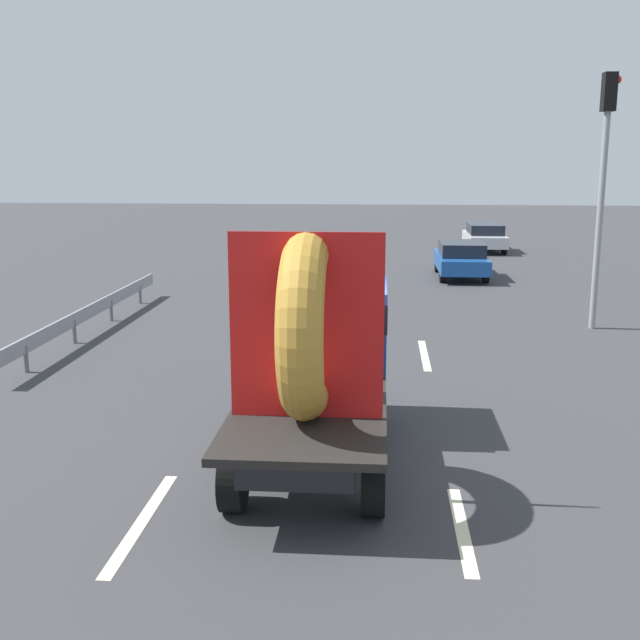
% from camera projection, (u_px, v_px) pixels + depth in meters
% --- Properties ---
extents(ground_plane, '(120.00, 120.00, 0.00)m').
position_uv_depth(ground_plane, '(322.00, 438.00, 11.94)').
color(ground_plane, '#38383A').
extents(flatbed_truck, '(2.02, 5.25, 3.37)m').
position_uv_depth(flatbed_truck, '(318.00, 343.00, 11.26)').
color(flatbed_truck, black).
rests_on(flatbed_truck, ground_plane).
extents(distant_sedan, '(1.68, 3.91, 1.28)m').
position_uv_depth(distant_sedan, '(461.00, 258.00, 27.71)').
color(distant_sedan, black).
rests_on(distant_sedan, ground_plane).
extents(traffic_light, '(0.42, 0.36, 6.21)m').
position_uv_depth(traffic_light, '(604.00, 166.00, 18.76)').
color(traffic_light, gray).
rests_on(traffic_light, ground_plane).
extents(guardrail, '(0.10, 10.00, 0.71)m').
position_uv_depth(guardrail, '(93.00, 311.00, 19.14)').
color(guardrail, gray).
rests_on(guardrail, ground_plane).
extents(lane_dash_left_near, '(0.16, 2.65, 0.01)m').
position_uv_depth(lane_dash_left_near, '(142.00, 521.00, 9.21)').
color(lane_dash_left_near, beige).
rests_on(lane_dash_left_near, ground_plane).
extents(lane_dash_left_far, '(0.16, 2.16, 0.01)m').
position_uv_depth(lane_dash_left_far, '(250.00, 357.00, 16.76)').
color(lane_dash_left_far, beige).
rests_on(lane_dash_left_far, ground_plane).
extents(lane_dash_right_near, '(0.16, 2.20, 0.01)m').
position_uv_depth(lane_dash_right_near, '(462.00, 529.00, 9.01)').
color(lane_dash_right_near, beige).
rests_on(lane_dash_right_near, ground_plane).
extents(lane_dash_right_far, '(0.16, 2.67, 0.01)m').
position_uv_depth(lane_dash_right_far, '(424.00, 355.00, 16.93)').
color(lane_dash_right_far, beige).
rests_on(lane_dash_right_far, ground_plane).
extents(oncoming_car, '(1.65, 3.85, 1.25)m').
position_uv_depth(oncoming_car, '(485.00, 237.00, 35.45)').
color(oncoming_car, black).
rests_on(oncoming_car, ground_plane).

